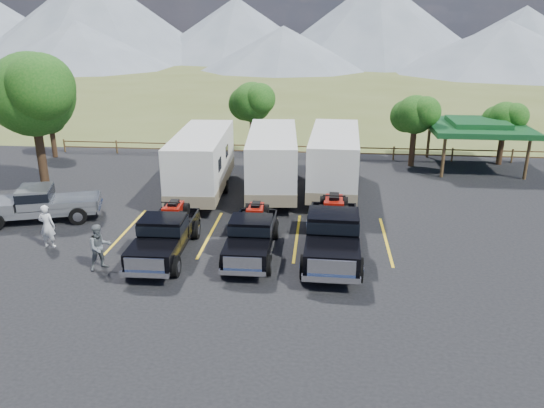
# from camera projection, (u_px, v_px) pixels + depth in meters

# --- Properties ---
(ground) EXTENTS (320.00, 320.00, 0.00)m
(ground) POSITION_uv_depth(u_px,v_px,m) (240.00, 276.00, 20.54)
(ground) COLOR #535C27
(ground) RESTS_ON ground
(asphalt_lot) EXTENTS (44.00, 34.00, 0.04)m
(asphalt_lot) POSITION_uv_depth(u_px,v_px,m) (250.00, 245.00, 23.35)
(asphalt_lot) COLOR black
(asphalt_lot) RESTS_ON ground
(stall_lines) EXTENTS (12.12, 5.50, 0.01)m
(stall_lines) POSITION_uv_depth(u_px,v_px,m) (253.00, 235.00, 24.28)
(stall_lines) COLOR gold
(stall_lines) RESTS_ON asphalt_lot
(tree_big_nw) EXTENTS (5.54, 5.18, 7.84)m
(tree_big_nw) POSITION_uv_depth(u_px,v_px,m) (32.00, 94.00, 28.29)
(tree_big_nw) COLOR black
(tree_big_nw) RESTS_ON ground
(tree_ne_a) EXTENTS (3.11, 2.92, 4.76)m
(tree_ne_a) POSITION_uv_depth(u_px,v_px,m) (415.00, 115.00, 34.53)
(tree_ne_a) COLOR black
(tree_ne_a) RESTS_ON ground
(tree_ne_b) EXTENTS (2.77, 2.59, 4.27)m
(tree_ne_b) POSITION_uv_depth(u_px,v_px,m) (505.00, 119.00, 35.04)
(tree_ne_b) COLOR black
(tree_ne_b) RESTS_ON ground
(tree_north) EXTENTS (3.46, 3.24, 5.25)m
(tree_north) POSITION_uv_depth(u_px,v_px,m) (252.00, 102.00, 37.29)
(tree_north) COLOR black
(tree_north) RESTS_ON ground
(tree_nw_small) EXTENTS (2.59, 2.43, 3.85)m
(tree_nw_small) POSITION_uv_depth(u_px,v_px,m) (50.00, 119.00, 37.04)
(tree_nw_small) COLOR black
(tree_nw_small) RESTS_ON ground
(rail_fence) EXTENTS (36.12, 0.12, 1.00)m
(rail_fence) POSITION_uv_depth(u_px,v_px,m) (308.00, 150.00, 37.52)
(rail_fence) COLOR brown
(rail_fence) RESTS_ON ground
(pavilion) EXTENTS (6.20, 6.20, 3.22)m
(pavilion) POSITION_uv_depth(u_px,v_px,m) (477.00, 127.00, 34.38)
(pavilion) COLOR brown
(pavilion) RESTS_ON ground
(mountain_range) EXTENTS (209.00, 71.00, 20.00)m
(mountain_range) POSITION_uv_depth(u_px,v_px,m) (278.00, 25.00, 118.07)
(mountain_range) COLOR slate
(mountain_range) RESTS_ON ground
(rig_left) EXTENTS (2.14, 5.84, 1.94)m
(rig_left) POSITION_uv_depth(u_px,v_px,m) (165.00, 234.00, 22.07)
(rig_left) COLOR black
(rig_left) RESTS_ON asphalt_lot
(rig_center) EXTENTS (2.00, 5.58, 1.86)m
(rig_center) POSITION_uv_depth(u_px,v_px,m) (252.00, 234.00, 22.15)
(rig_center) COLOR black
(rig_center) RESTS_ON asphalt_lot
(rig_right) EXTENTS (2.48, 6.71, 2.22)m
(rig_right) POSITION_uv_depth(u_px,v_px,m) (333.00, 231.00, 21.93)
(rig_right) COLOR black
(rig_right) RESTS_ON asphalt_lot
(trailer_left) EXTENTS (3.00, 10.09, 3.50)m
(trailer_left) POSITION_uv_depth(u_px,v_px,m) (202.00, 163.00, 29.27)
(trailer_left) COLOR silver
(trailer_left) RESTS_ON asphalt_lot
(trailer_center) EXTENTS (3.22, 10.09, 3.49)m
(trailer_center) POSITION_uv_depth(u_px,v_px,m) (272.00, 162.00, 29.51)
(trailer_center) COLOR silver
(trailer_center) RESTS_ON asphalt_lot
(trailer_right) EXTENTS (2.91, 10.01, 3.48)m
(trailer_right) POSITION_uv_depth(u_px,v_px,m) (334.00, 162.00, 29.64)
(trailer_right) COLOR silver
(trailer_right) RESTS_ON asphalt_lot
(pickup_silver) EXTENTS (6.07, 3.51, 1.73)m
(pickup_silver) POSITION_uv_depth(u_px,v_px,m) (40.00, 203.00, 25.75)
(pickup_silver) COLOR gray
(pickup_silver) RESTS_ON asphalt_lot
(person_a) EXTENTS (0.71, 0.48, 1.93)m
(person_a) POSITION_uv_depth(u_px,v_px,m) (47.00, 226.00, 22.78)
(person_a) COLOR silver
(person_a) RESTS_ON asphalt_lot
(person_b) EXTENTS (1.15, 1.13, 1.87)m
(person_b) POSITION_uv_depth(u_px,v_px,m) (100.00, 247.00, 20.78)
(person_b) COLOR slate
(person_b) RESTS_ON asphalt_lot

